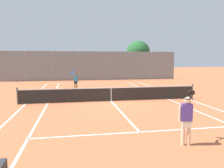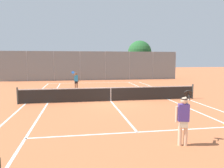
{
  "view_description": "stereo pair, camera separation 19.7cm",
  "coord_description": "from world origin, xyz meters",
  "views": [
    {
      "loc": [
        -2.51,
        -14.29,
        2.81
      ],
      "look_at": [
        0.33,
        1.5,
        1.0
      ],
      "focal_mm": 35.0,
      "sensor_mm": 36.0,
      "label": 1
    },
    {
      "loc": [
        -2.31,
        -14.32,
        2.81
      ],
      "look_at": [
        0.33,
        1.5,
        1.0
      ],
      "focal_mm": 35.0,
      "sensor_mm": 36.0,
      "label": 2
    }
  ],
  "objects": [
    {
      "name": "player_near_side",
      "position": [
        1.11,
        -7.89,
        0.93
      ],
      "size": [
        0.79,
        0.71,
        1.77
      ],
      "color": "beige",
      "rests_on": "ground"
    },
    {
      "name": "loose_tennis_ball_1",
      "position": [
        4.46,
        2.73,
        0.03
      ],
      "size": [
        0.07,
        0.07,
        0.07
      ],
      "primitive_type": "sphere",
      "color": "#D1DB33",
      "rests_on": "ground"
    },
    {
      "name": "back_fence",
      "position": [
        0.0,
        15.26,
        1.96
      ],
      "size": [
        23.86,
        0.08,
        3.91
      ],
      "color": "gray",
      "rests_on": "ground"
    },
    {
      "name": "tennis_net",
      "position": [
        0.0,
        0.0,
        0.51
      ],
      "size": [
        12.0,
        0.1,
        1.07
      ],
      "color": "#474C47",
      "rests_on": "ground"
    },
    {
      "name": "ground_plane",
      "position": [
        0.0,
        0.0,
        0.0
      ],
      "size": [
        120.0,
        120.0,
        0.0
      ],
      "primitive_type": "plane",
      "color": "#BC663D"
    },
    {
      "name": "tree_behind_left",
      "position": [
        7.17,
        17.53,
        3.79
      ],
      "size": [
        3.51,
        3.51,
        5.62
      ],
      "color": "brown",
      "rests_on": "ground"
    },
    {
      "name": "player_far_left",
      "position": [
        -2.28,
        5.83,
        0.93
      ],
      "size": [
        0.67,
        0.73,
        1.77
      ],
      "color": "#936B4C",
      "rests_on": "ground"
    },
    {
      "name": "loose_tennis_ball_0",
      "position": [
        1.92,
        5.81,
        0.03
      ],
      "size": [
        0.07,
        0.07,
        0.07
      ],
      "primitive_type": "sphere",
      "color": "#D1DB33",
      "rests_on": "ground"
    },
    {
      "name": "court_line_markings",
      "position": [
        0.0,
        0.0,
        0.0
      ],
      "size": [
        11.1,
        23.9,
        0.01
      ],
      "color": "silver",
      "rests_on": "ground"
    }
  ]
}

